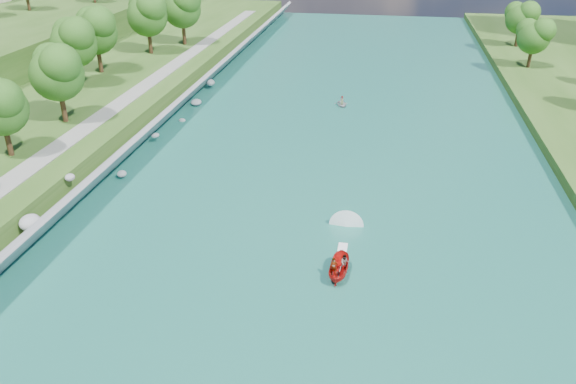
# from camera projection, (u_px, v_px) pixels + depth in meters

# --- Properties ---
(ground) EXTENTS (260.00, 260.00, 0.00)m
(ground) POSITION_uv_depth(u_px,v_px,m) (296.00, 298.00, 47.52)
(ground) COLOR #2D5119
(ground) RESTS_ON ground
(river_water) EXTENTS (55.00, 240.00, 0.10)m
(river_water) POSITION_uv_depth(u_px,v_px,m) (324.00, 192.00, 65.04)
(river_water) COLOR #17584A
(river_water) RESTS_ON ground
(ridge_west) EXTENTS (60.00, 120.00, 9.00)m
(ridge_west) POSITION_uv_depth(u_px,v_px,m) (35.00, 18.00, 141.56)
(ridge_west) COLOR #2D5119
(ridge_west) RESTS_ON ground
(riprap_bank) EXTENTS (4.59, 236.00, 4.28)m
(riprap_bank) POSITION_uv_depth(u_px,v_px,m) (110.00, 165.00, 67.54)
(riprap_bank) COLOR slate
(riprap_bank) RESTS_ON ground
(riverside_path) EXTENTS (3.00, 200.00, 0.10)m
(riverside_path) POSITION_uv_depth(u_px,v_px,m) (60.00, 145.00, 68.48)
(riverside_path) COLOR gray
(riverside_path) RESTS_ON berm_west
(trees_west) EXTENTS (17.66, 150.42, 13.92)m
(trees_west) POSITION_uv_depth(u_px,v_px,m) (10.00, 85.00, 70.41)
(trees_west) COLOR #2D5416
(trees_west) RESTS_ON berm_west
(motorboat) EXTENTS (3.60, 19.00, 2.02)m
(motorboat) POSITION_uv_depth(u_px,v_px,m) (340.00, 260.00, 51.13)
(motorboat) COLOR #B7120E
(motorboat) RESTS_ON river_water
(raft) EXTENTS (2.96, 3.60, 1.63)m
(raft) POSITION_uv_depth(u_px,v_px,m) (342.00, 103.00, 92.80)
(raft) COLOR gray
(raft) RESTS_ON river_water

